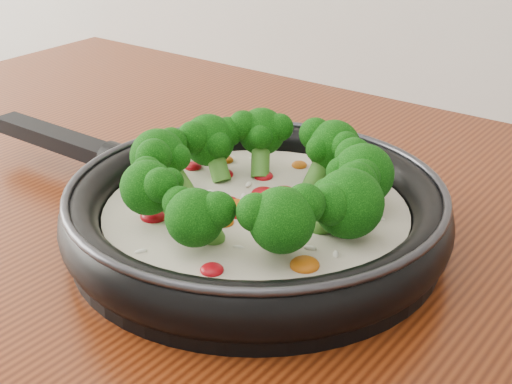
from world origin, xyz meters
The scene contains 1 object.
skillet centered at (-0.12, 1.06, 0.94)m, with size 0.52×0.34×0.10m.
Camera 1 is at (0.21, 0.61, 1.22)m, focal length 51.82 mm.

